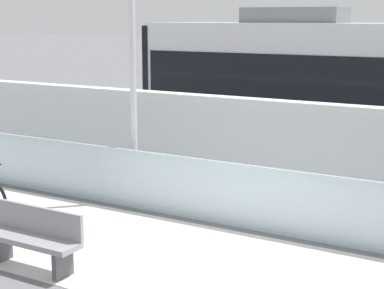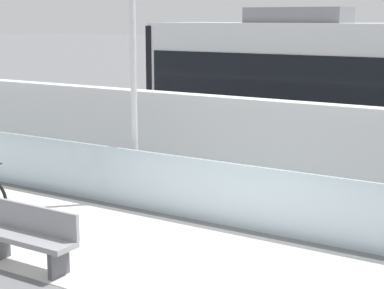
{
  "view_description": "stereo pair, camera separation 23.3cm",
  "coord_description": "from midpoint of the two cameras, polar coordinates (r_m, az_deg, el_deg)",
  "views": [
    {
      "loc": [
        4.48,
        -7.51,
        3.57
      ],
      "look_at": [
        -1.33,
        2.35,
        1.25
      ],
      "focal_mm": 58.69,
      "sensor_mm": 36.0,
      "label": 1
    },
    {
      "loc": [
        4.68,
        -7.39,
        3.57
      ],
      "look_at": [
        -1.33,
        2.35,
        1.25
      ],
      "focal_mm": 58.69,
      "sensor_mm": 36.0,
      "label": 2
    }
  ],
  "objects": [
    {
      "name": "tram_rail_far",
      "position": [
        16.1,
        13.23,
        -1.65
      ],
      "size": [
        32.0,
        0.08,
        0.01
      ],
      "primitive_type": "cube",
      "color": "#595654",
      "rests_on": "ground"
    },
    {
      "name": "tram",
      "position": [
        14.88,
        15.71,
        4.56
      ],
      "size": [
        11.06,
        2.54,
        3.81
      ],
      "color": "silver",
      "rests_on": "ground"
    },
    {
      "name": "lamp_post_antenna",
      "position": [
        11.94,
        -6.03,
        10.06
      ],
      "size": [
        0.28,
        0.28,
        5.2
      ],
      "color": "gray",
      "rests_on": "ground"
    },
    {
      "name": "concrete_barrier_wall",
      "position": [
        12.28,
        7.93,
        -0.71
      ],
      "size": [
        32.0,
        0.36,
        2.01
      ],
      "primitive_type": "cube",
      "color": "white",
      "rests_on": "ground"
    },
    {
      "name": "ground_plane",
      "position": [
        9.44,
        -1.0,
        -10.75
      ],
      "size": [
        200.0,
        200.0,
        0.0
      ],
      "primitive_type": "plane",
      "color": "slate"
    },
    {
      "name": "bench",
      "position": [
        9.42,
        -14.9,
        -8.09
      ],
      "size": [
        1.6,
        0.45,
        0.89
      ],
      "color": "gray",
      "rests_on": "ground"
    },
    {
      "name": "tram_rail_near",
      "position": [
        14.77,
        11.55,
        -2.75
      ],
      "size": [
        32.0,
        0.08,
        0.01
      ],
      "primitive_type": "cube",
      "color": "#595654",
      "rests_on": "ground"
    },
    {
      "name": "bike_path_deck",
      "position": [
        9.44,
        -1.0,
        -10.72
      ],
      "size": [
        32.0,
        3.2,
        0.01
      ],
      "primitive_type": "cube",
      "color": "silver",
      "rests_on": "ground"
    },
    {
      "name": "glass_parapet",
      "position": [
        10.79,
        4.15,
        -4.74
      ],
      "size": [
        32.0,
        0.05,
        1.13
      ],
      "primitive_type": "cube",
      "color": "silver",
      "rests_on": "ground"
    }
  ]
}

